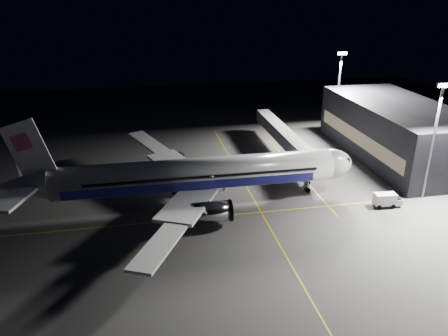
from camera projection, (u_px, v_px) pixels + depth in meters
ground at (197, 202)px, 76.93m from camera, size 200.00×200.00×0.00m
guide_line_main at (252, 197)px, 78.68m from camera, size 0.25×80.00×0.01m
guide_line_cross at (202, 218)px, 71.49m from camera, size 70.00×0.25×0.01m
guide_line_side at (297, 171)px, 89.85m from camera, size 0.25×40.00×0.01m
airliner at (190, 175)px, 74.77m from camera, size 61.48×54.22×16.64m
terminal at (396, 131)px, 95.39m from camera, size 18.12×40.00×12.00m
jet_bridge at (285, 138)px, 95.41m from camera, size 3.60×34.40×6.30m
floodlight_mast_north at (339, 86)px, 108.23m from camera, size 2.40×0.68×20.70m
floodlight_mast_south at (435, 132)px, 73.74m from camera, size 2.40×0.67×20.70m
service_truck at (387, 200)px, 74.79m from camera, size 4.85×2.39×2.41m
baggage_tug at (179, 156)px, 95.51m from camera, size 2.53×2.18×1.62m
safety_cone_a at (211, 171)px, 89.10m from camera, size 0.36×0.36×0.54m
safety_cone_b at (224, 188)px, 81.42m from camera, size 0.45×0.45×0.67m
safety_cone_c at (150, 183)px, 83.45m from camera, size 0.34×0.34×0.51m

